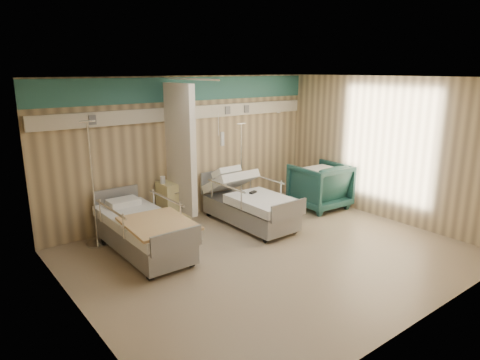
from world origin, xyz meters
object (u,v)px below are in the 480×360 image
bed_right (250,209)px  bedside_cabinet (174,203)px  bed_left (144,235)px  iv_stand_right (241,190)px  visitor_armchair (320,186)px  iv_stand_left (96,221)px

bed_right → bedside_cabinet: 1.46m
bed_left → bedside_cabinet: size_ratio=2.54×
bed_right → bedside_cabinet: bedside_cabinet is taller
bed_right → bed_left: (-2.20, 0.00, 0.00)m
bedside_cabinet → iv_stand_right: (1.69, 0.05, -0.05)m
bedside_cabinet → visitor_armchair: bearing=-18.8°
bed_right → bedside_cabinet: (-1.15, 0.90, 0.11)m
bed_right → bed_left: size_ratio=1.00×
visitor_armchair → bed_right: bearing=-0.1°
visitor_armchair → iv_stand_right: 1.70m
iv_stand_left → bed_right: bearing=-17.3°
iv_stand_left → iv_stand_right: bearing=2.0°
bedside_cabinet → iv_stand_right: 1.69m
bed_left → iv_stand_right: (2.74, 0.95, 0.06)m
bed_right → bed_left: 2.20m
bed_right → visitor_armchair: visitor_armchair is taller
visitor_armchair → iv_stand_right: (-1.31, 1.07, -0.11)m
bedside_cabinet → visitor_armchair: 3.17m
visitor_armchair → iv_stand_right: size_ratio=0.58×
visitor_armchair → bedside_cabinet: bearing=-15.1°
iv_stand_right → iv_stand_left: bearing=-178.0°
bedside_cabinet → iv_stand_left: iv_stand_left is taller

